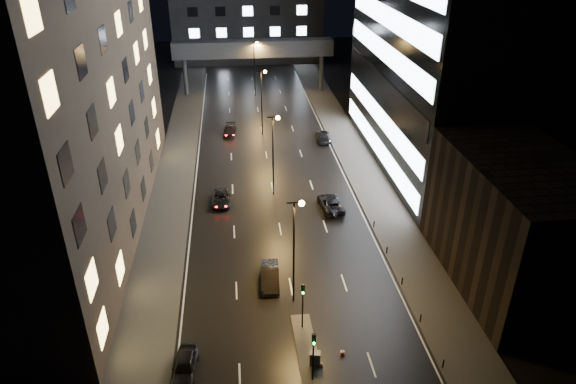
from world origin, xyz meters
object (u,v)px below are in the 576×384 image
car_away_d (230,131)px  car_away_c (221,199)px  car_toward_a (331,203)px  utility_cabinet (315,358)px  car_toward_b (323,136)px  car_away_b (270,276)px  car_away_a (185,366)px

car_away_d → car_away_c: bearing=-87.5°
car_away_d → car_toward_a: size_ratio=0.88×
car_toward_a → utility_cabinet: 24.04m
car_toward_b → car_away_c: bearing=54.5°
car_away_c → car_toward_b: bearing=51.2°
car_away_b → utility_cabinet: (2.56, -10.38, -0.03)m
car_away_c → utility_cabinet: size_ratio=3.88×
car_away_a → car_away_c: 25.85m
car_away_a → car_away_b: bearing=59.4°
car_away_a → utility_cabinet: car_away_a is taller
car_away_a → utility_cabinet: 9.71m
car_away_c → utility_cabinet: bearing=-73.1°
car_away_b → utility_cabinet: size_ratio=3.97×
car_away_b → car_away_c: bearing=108.9°
car_away_b → car_toward_b: (10.86, 33.68, -0.05)m
car_away_c → utility_cabinet: 27.05m
car_toward_b → car_away_a: bearing=72.7°
car_away_c → car_toward_a: 12.96m
car_away_b → car_toward_b: car_away_b is taller
car_toward_a → car_toward_b: size_ratio=1.03×
car_away_c → car_away_d: (1.28, 21.97, 0.01)m
car_away_a → car_away_c: bearing=89.1°
utility_cabinet → car_toward_b: bearing=91.0°
car_away_c → utility_cabinet: utility_cabinet is taller
car_away_b → car_toward_a: car_away_b is taller
car_away_b → car_away_c: size_ratio=1.02×
car_away_b → car_away_c: (-4.52, 15.72, -0.13)m
car_away_a → car_away_c: size_ratio=0.90×
car_toward_a → car_toward_b: bearing=-102.2°
car_toward_b → utility_cabinet: 44.83m
car_toward_a → car_toward_b: 20.86m
car_away_d → car_toward_b: size_ratio=0.90×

